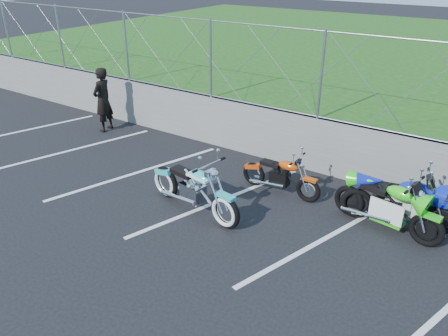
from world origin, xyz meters
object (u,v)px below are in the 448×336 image
Objects in this scene: sportbike_blue at (401,204)px; naked_orange at (281,177)px; cruiser_turquoise at (195,190)px; person_standing at (103,100)px; sportbike_green at (389,208)px.

naked_orange is at bearing 171.01° from sportbike_blue.
cruiser_turquoise is 5.44m from person_standing.
cruiser_turquoise is at bearing 56.83° from person_standing.
naked_orange is 1.01× the size of person_standing.
naked_orange is 2.45m from sportbike_blue.
sportbike_blue is 8.54m from person_standing.
sportbike_green is (2.29, -0.15, 0.08)m from naked_orange.
person_standing is at bearing 165.78° from cruiser_turquoise.
sportbike_blue is (3.54, 1.76, -0.00)m from cruiser_turquoise.
sportbike_green is at bearing 75.77° from person_standing.
sportbike_blue is 1.15× the size of person_standing.
sportbike_green is (3.38, 1.49, -0.01)m from cruiser_turquoise.
cruiser_turquoise reaches higher than sportbike_green.
naked_orange is 0.88× the size of sportbike_blue.
cruiser_turquoise is at bearing -122.83° from naked_orange.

